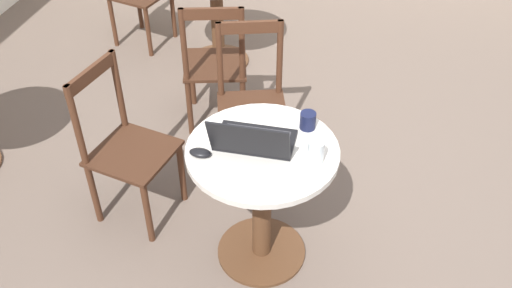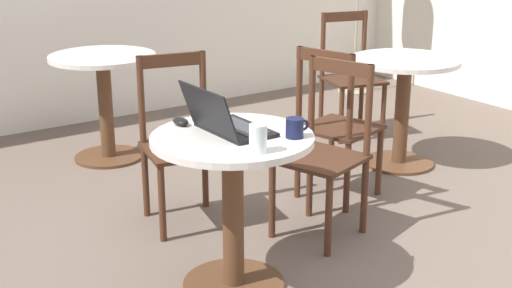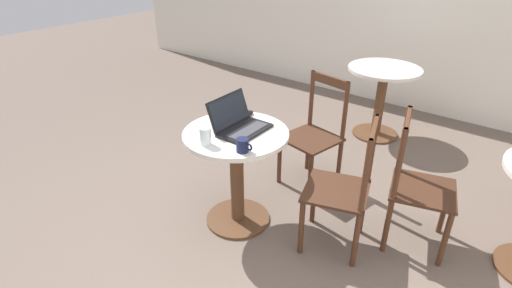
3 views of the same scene
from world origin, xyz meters
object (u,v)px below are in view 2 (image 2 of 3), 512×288
cafe_table_far (104,87)px  cafe_table_mid (403,91)px  chair_mid_left (336,127)px  mouse (181,121)px  laptop (227,123)px  drinking_glass (258,139)px  cafe_table_near (233,183)px  mug (295,128)px  chair_near_right (325,153)px  chair_mid_back (350,77)px  chair_near_back (181,144)px

cafe_table_far → cafe_table_mid: bearing=-37.7°
chair_mid_left → mouse: 1.23m
cafe_table_mid → mouse: (-1.90, -0.49, 0.23)m
cafe_table_mid → laptop: laptop is taller
cafe_table_mid → cafe_table_far: 1.98m
cafe_table_mid → drinking_glass: (-1.83, -1.00, 0.28)m
cafe_table_near → cafe_table_far: (0.23, 1.96, 0.00)m
mouse → mug: bearing=-54.2°
chair_mid_left → mug: (-0.85, -0.72, 0.32)m
cafe_table_far → laptop: laptop is taller
chair_near_right → cafe_table_near: bearing=-162.4°
cafe_table_far → mug: (-0.03, -2.13, 0.26)m
cafe_table_mid → chair_near_right: chair_near_right is taller
cafe_table_far → mug: size_ratio=6.43×
chair_near_right → mug: size_ratio=8.07×
cafe_table_mid → drinking_glass: size_ratio=6.30×
cafe_table_far → laptop: size_ratio=1.98×
mug → cafe_table_mid: bearing=30.1°
chair_mid_left → drinking_glass: 1.38m
cafe_table_far → mouse: size_ratio=7.21×
cafe_table_mid → laptop: 1.95m
cafe_table_near → mug: size_ratio=6.43×
chair_mid_back → mouse: chair_mid_back is taller
cafe_table_near → chair_near_right: bearing=17.6°
cafe_table_mid → chair_near_right: size_ratio=0.80×
chair_near_right → cafe_table_mid: bearing=25.8°
chair_near_back → chair_mid_back: bearing=21.1°
cafe_table_near → cafe_table_mid: same height
cafe_table_mid → chair_near_right: (-1.10, -0.53, -0.06)m
mouse → mug: mug is taller
cafe_table_far → mug: mug is taller
chair_near_back → drinking_glass: size_ratio=7.92×
chair_near_back → cafe_table_mid: bearing=-0.8°
mouse → laptop: bearing=-63.7°
mouse → drinking_glass: drinking_glass is taller
chair_near_back → chair_near_right: (0.54, -0.55, 0.00)m
chair_mid_left → laptop: bearing=-154.3°
mug → cafe_table_far: bearing=89.3°
chair_near_back → drinking_glass: bearing=-100.9°
cafe_table_near → chair_near_right: (0.70, 0.22, -0.06)m
chair_near_back → chair_mid_back: same height
cafe_table_far → chair_near_right: size_ratio=0.80×
chair_mid_back → mug: 2.44m
chair_mid_left → drinking_glass: chair_mid_left is taller
cafe_table_mid → laptop: (-1.79, -0.71, 0.26)m
chair_near_right → chair_mid_back: 1.79m
drinking_glass → cafe_table_mid: bearing=28.6°
cafe_table_mid → chair_mid_back: chair_mid_back is taller
drinking_glass → chair_mid_left: bearing=36.1°
laptop → mouse: laptop is taller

